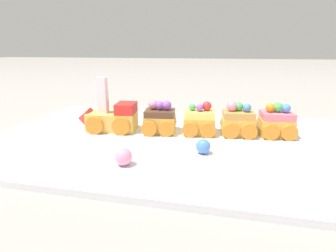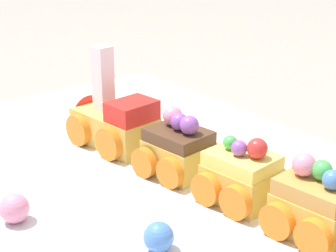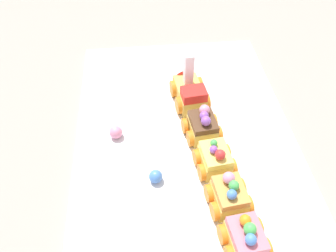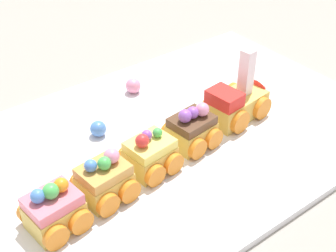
{
  "view_description": "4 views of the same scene",
  "coord_description": "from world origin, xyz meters",
  "px_view_note": "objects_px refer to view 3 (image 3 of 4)",
  "views": [
    {
      "loc": [
        -0.09,
        0.51,
        0.19
      ],
      "look_at": [
        0.03,
        -0.03,
        0.03
      ],
      "focal_mm": 28.0,
      "sensor_mm": 36.0,
      "label": 1
    },
    {
      "loc": [
        -0.38,
        0.32,
        0.29
      ],
      "look_at": [
        0.03,
        -0.0,
        0.08
      ],
      "focal_mm": 60.0,
      "sensor_mm": 36.0,
      "label": 2
    },
    {
      "loc": [
        -0.41,
        0.08,
        0.56
      ],
      "look_at": [
        0.05,
        0.04,
        0.05
      ],
      "focal_mm": 35.0,
      "sensor_mm": 36.0,
      "label": 3
    },
    {
      "loc": [
        -0.34,
        -0.48,
        0.47
      ],
      "look_at": [
        0.0,
        -0.03,
        0.06
      ],
      "focal_mm": 50.0,
      "sensor_mm": 36.0,
      "label": 4
    }
  ],
  "objects_px": {
    "cake_car_strawberry": "(245,238)",
    "gumball_pink": "(116,132)",
    "cake_car_caramel": "(229,196)",
    "cake_car_lemon": "(215,159)",
    "gumball_blue": "(156,176)",
    "cake_train_locomotive": "(189,90)",
    "cake_car_chocolate": "(203,126)"
  },
  "relations": [
    {
      "from": "gumball_pink",
      "to": "gumball_blue",
      "type": "relative_size",
      "value": 1.07
    },
    {
      "from": "gumball_blue",
      "to": "gumball_pink",
      "type": "bearing_deg",
      "value": 32.69
    },
    {
      "from": "cake_car_chocolate",
      "to": "cake_car_caramel",
      "type": "xyz_separation_m",
      "value": [
        -0.17,
        -0.02,
        -0.0
      ]
    },
    {
      "from": "cake_car_lemon",
      "to": "cake_car_strawberry",
      "type": "bearing_deg",
      "value": -179.99
    },
    {
      "from": "cake_car_lemon",
      "to": "gumball_pink",
      "type": "xyz_separation_m",
      "value": [
        0.1,
        0.2,
        -0.01
      ]
    },
    {
      "from": "cake_train_locomotive",
      "to": "cake_car_strawberry",
      "type": "height_order",
      "value": "cake_train_locomotive"
    },
    {
      "from": "gumball_blue",
      "to": "cake_train_locomotive",
      "type": "bearing_deg",
      "value": -22.94
    },
    {
      "from": "cake_train_locomotive",
      "to": "cake_car_lemon",
      "type": "xyz_separation_m",
      "value": [
        -0.21,
        -0.02,
        -0.0
      ]
    },
    {
      "from": "cake_car_strawberry",
      "to": "gumball_blue",
      "type": "relative_size",
      "value": 2.98
    },
    {
      "from": "cake_car_strawberry",
      "to": "gumball_pink",
      "type": "xyz_separation_m",
      "value": [
        0.26,
        0.21,
        -0.01
      ]
    },
    {
      "from": "cake_car_chocolate",
      "to": "cake_car_strawberry",
      "type": "relative_size",
      "value": 1.0
    },
    {
      "from": "cake_car_chocolate",
      "to": "cake_car_strawberry",
      "type": "bearing_deg",
      "value": 179.93
    },
    {
      "from": "cake_car_chocolate",
      "to": "cake_car_strawberry",
      "type": "height_order",
      "value": "same"
    },
    {
      "from": "gumball_pink",
      "to": "gumball_blue",
      "type": "height_order",
      "value": "gumball_pink"
    },
    {
      "from": "cake_train_locomotive",
      "to": "cake_car_chocolate",
      "type": "bearing_deg",
      "value": -179.85
    },
    {
      "from": "cake_car_chocolate",
      "to": "cake_car_lemon",
      "type": "bearing_deg",
      "value": 179.78
    },
    {
      "from": "cake_train_locomotive",
      "to": "gumball_blue",
      "type": "height_order",
      "value": "cake_train_locomotive"
    },
    {
      "from": "cake_car_chocolate",
      "to": "gumball_blue",
      "type": "distance_m",
      "value": 0.15
    },
    {
      "from": "cake_car_chocolate",
      "to": "cake_car_lemon",
      "type": "relative_size",
      "value": 1.0
    },
    {
      "from": "cake_train_locomotive",
      "to": "gumball_pink",
      "type": "height_order",
      "value": "cake_train_locomotive"
    },
    {
      "from": "cake_car_caramel",
      "to": "cake_car_strawberry",
      "type": "bearing_deg",
      "value": 180.0
    },
    {
      "from": "cake_train_locomotive",
      "to": "cake_car_caramel",
      "type": "relative_size",
      "value": 1.77
    },
    {
      "from": "cake_train_locomotive",
      "to": "cake_car_chocolate",
      "type": "distance_m",
      "value": 0.12
    },
    {
      "from": "cake_train_locomotive",
      "to": "cake_car_strawberry",
      "type": "bearing_deg",
      "value": 180.0
    },
    {
      "from": "cake_car_caramel",
      "to": "cake_car_strawberry",
      "type": "relative_size",
      "value": 1.0
    },
    {
      "from": "cake_car_lemon",
      "to": "gumball_blue",
      "type": "xyz_separation_m",
      "value": [
        -0.02,
        0.12,
        -0.01
      ]
    },
    {
      "from": "gumball_pink",
      "to": "cake_car_caramel",
      "type": "bearing_deg",
      "value": -131.87
    },
    {
      "from": "cake_train_locomotive",
      "to": "cake_car_lemon",
      "type": "height_order",
      "value": "cake_train_locomotive"
    },
    {
      "from": "gumball_blue",
      "to": "cake_car_lemon",
      "type": "bearing_deg",
      "value": -80.55
    },
    {
      "from": "cake_car_lemon",
      "to": "gumball_blue",
      "type": "distance_m",
      "value": 0.12
    },
    {
      "from": "cake_car_chocolate",
      "to": "cake_car_strawberry",
      "type": "xyz_separation_m",
      "value": [
        -0.25,
        -0.03,
        -0.0
      ]
    },
    {
      "from": "cake_train_locomotive",
      "to": "cake_car_caramel",
      "type": "xyz_separation_m",
      "value": [
        -0.29,
        -0.03,
        -0.0
      ]
    }
  ]
}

